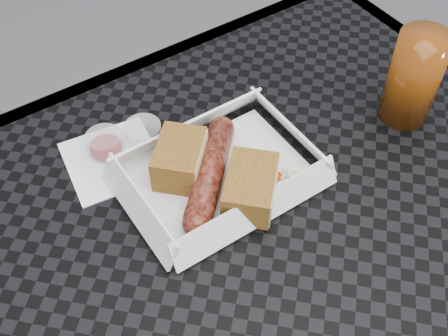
# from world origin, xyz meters

# --- Properties ---
(patio_table) EXTENTS (0.80, 0.80, 0.74)m
(patio_table) POSITION_xyz_m (0.00, 0.00, 0.67)
(patio_table) COLOR black
(patio_table) RESTS_ON ground
(food_tray) EXTENTS (0.22, 0.15, 0.00)m
(food_tray) POSITION_xyz_m (-0.04, 0.12, 0.75)
(food_tray) COLOR white
(food_tray) RESTS_ON patio_table
(bratwurst) EXTENTS (0.15, 0.15, 0.04)m
(bratwurst) POSITION_xyz_m (-0.06, 0.12, 0.77)
(bratwurst) COLOR maroon
(bratwurst) RESTS_ON food_tray
(bread_near) EXTENTS (0.10, 0.10, 0.05)m
(bread_near) POSITION_xyz_m (-0.08, 0.16, 0.77)
(bread_near) COLOR brown
(bread_near) RESTS_ON food_tray
(bread_far) EXTENTS (0.10, 0.10, 0.05)m
(bread_far) POSITION_xyz_m (-0.03, 0.07, 0.77)
(bread_far) COLOR brown
(bread_far) RESTS_ON food_tray
(veg_garnish) EXTENTS (0.03, 0.03, 0.00)m
(veg_garnish) POSITION_xyz_m (0.03, 0.07, 0.75)
(veg_garnish) COLOR #F6490A
(veg_garnish) RESTS_ON food_tray
(napkin) EXTENTS (0.14, 0.14, 0.00)m
(napkin) POSITION_xyz_m (-0.15, 0.23, 0.75)
(napkin) COLOR white
(napkin) RESTS_ON patio_table
(condiment_cup_sauce) EXTENTS (0.05, 0.05, 0.03)m
(condiment_cup_sauce) POSITION_xyz_m (-0.15, 0.25, 0.76)
(condiment_cup_sauce) COLOR maroon
(condiment_cup_sauce) RESTS_ON patio_table
(condiment_cup_empty) EXTENTS (0.05, 0.05, 0.03)m
(condiment_cup_empty) POSITION_xyz_m (-0.09, 0.24, 0.76)
(condiment_cup_empty) COLOR silver
(condiment_cup_empty) RESTS_ON patio_table
(drink_glass) EXTENTS (0.07, 0.07, 0.14)m
(drink_glass) POSITION_xyz_m (0.24, 0.08, 0.81)
(drink_glass) COLOR #602A08
(drink_glass) RESTS_ON patio_table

